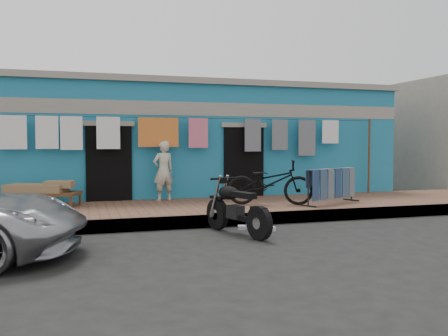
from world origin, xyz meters
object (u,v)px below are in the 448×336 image
Objects in this scene: jeans_rack at (331,185)px; charpoy at (44,194)px; bicycle at (270,177)px; seated_person at (163,171)px; motorcycle at (237,207)px.

charpoy is at bearing 167.52° from jeans_rack.
jeans_rack is (1.46, -0.20, -0.21)m from bicycle.
seated_person reaches higher than motorcycle.
motorcycle is at bearing 86.89° from seated_person.
bicycle is 2.45m from motorcycle.
bicycle is 1.11× the size of jeans_rack.
jeans_rack is (3.68, -1.70, -0.31)m from seated_person.
seated_person is at bearing 5.72° from charpoy.
seated_person is 0.84× the size of jeans_rack.
jeans_rack is (6.42, -1.42, 0.15)m from charpoy.
bicycle reaches higher than charpoy.
seated_person is 3.56m from motorcycle.
bicycle is at bearing 172.04° from jeans_rack.
motorcycle reaches higher than charpoy.
jeans_rack is at bearing -76.52° from bicycle.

